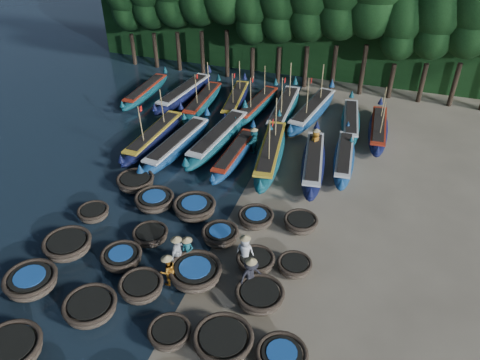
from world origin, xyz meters
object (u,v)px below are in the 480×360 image
(coracle_5, at_px, (31,281))
(coracle_23, at_px, (256,218))
(coracle_8, at_px, (223,341))
(coracle_24, at_px, (301,223))
(coracle_9, at_px, (281,357))
(fisherman_5, at_px, (254,140))
(long_boat_3, at_px, (177,144))
(long_boat_17, at_px, (378,129))
(long_boat_10, at_px, (184,93))
(long_boat_11, at_px, (203,101))
(coracle_18, at_px, (255,261))
(coracle_15, at_px, (94,213))
(long_boat_8, at_px, (344,158))
(long_boat_14, at_px, (284,109))
(coracle_21, at_px, (155,200))
(coracle_12, at_px, (141,287))
(coracle_20, at_px, (136,182))
(long_boat_12, at_px, (236,101))
(coracle_6, at_px, (90,307))
(coracle_11, at_px, (122,257))
(fisherman_2, at_px, (168,270))
(long_boat_6, at_px, (270,153))
(fisherman_6, at_px, (315,141))
(coracle_22, at_px, (195,208))
(long_boat_13, at_px, (257,105))
(long_boat_16, at_px, (351,121))
(coracle_19, at_px, (294,266))
(fisherman_3, at_px, (251,275))
(long_boat_2, at_px, (154,136))
(fisherman_0, at_px, (245,251))
(coracle_10, at_px, (68,245))
(long_boat_15, at_px, (312,110))
(coracle_7, at_px, (170,333))
(long_boat_4, at_px, (219,137))
(fisherman_4, at_px, (177,252))
(long_boat_7, at_px, (313,162))
(long_boat_9, at_px, (146,91))
(coracle_1, at_px, (11,349))
(coracle_13, at_px, (195,273))
(coracle_17, at_px, (220,235))
(long_boat_5, at_px, (235,154))
(coracle_16, at_px, (150,235))

(coracle_5, distance_m, coracle_23, 11.09)
(coracle_8, relative_size, coracle_24, 1.15)
(coracle_9, distance_m, fisherman_5, 15.69)
(long_boat_3, xyz_separation_m, long_boat_17, (12.21, 6.43, -0.07))
(long_boat_10, relative_size, long_boat_11, 1.11)
(coracle_18, height_order, long_boat_10, long_boat_10)
(long_boat_3, distance_m, long_boat_17, 13.80)
(coracle_15, height_order, long_boat_8, long_boat_8)
(coracle_15, height_order, long_boat_14, long_boat_14)
(coracle_21, relative_size, coracle_24, 1.19)
(coracle_12, bearing_deg, coracle_20, 120.90)
(long_boat_12, bearing_deg, long_boat_11, -166.71)
(coracle_6, bearing_deg, coracle_11, 95.44)
(coracle_23, bearing_deg, long_boat_11, 123.53)
(fisherman_2, bearing_deg, long_boat_6, -148.06)
(fisherman_2, bearing_deg, fisherman_6, -157.34)
(coracle_6, height_order, long_boat_6, long_boat_6)
(coracle_22, xyz_separation_m, long_boat_13, (-0.47, 13.00, 0.04))
(coracle_8, xyz_separation_m, coracle_18, (-0.11, 4.61, -0.05))
(long_boat_16, bearing_deg, coracle_19, -99.34)
(fisherman_2, bearing_deg, fisherman_3, 142.45)
(long_boat_2, xyz_separation_m, fisherman_2, (6.45, -11.12, 0.30))
(coracle_19, distance_m, long_boat_14, 15.86)
(long_boat_17, relative_size, fisherman_5, 4.04)
(long_boat_13, bearing_deg, fisherman_0, -67.76)
(coracle_10, bearing_deg, long_boat_15, 65.05)
(coracle_7, height_order, long_boat_4, long_boat_4)
(coracle_20, bearing_deg, coracle_11, -66.75)
(coracle_22, distance_m, coracle_23, 3.37)
(coracle_20, relative_size, coracle_22, 1.04)
(fisherman_4, bearing_deg, coracle_19, -71.67)
(long_boat_7, xyz_separation_m, long_boat_10, (-11.71, 6.74, 0.03))
(coracle_18, xyz_separation_m, long_boat_9, (-13.99, 15.41, 0.09))
(coracle_6, xyz_separation_m, long_boat_16, (8.08, 20.27, 0.08))
(long_boat_10, height_order, fisherman_3, fisherman_3)
(fisherman_2, bearing_deg, coracle_1, 2.33)
(long_boat_11, height_order, long_boat_12, long_boat_12)
(coracle_23, xyz_separation_m, long_boat_4, (-4.77, 7.01, 0.21))
(coracle_12, bearing_deg, coracle_23, 61.83)
(coracle_20, distance_m, coracle_24, 9.94)
(long_boat_7, distance_m, long_boat_16, 6.41)
(coracle_13, distance_m, coracle_19, 4.59)
(long_boat_2, xyz_separation_m, fisherman_5, (6.63, 1.15, 0.32))
(coracle_17, relative_size, coracle_18, 1.16)
(long_boat_6, height_order, fisherman_0, long_boat_6)
(long_boat_12, height_order, fisherman_6, long_boat_12)
(fisherman_5, bearing_deg, fisherman_2, 0.45)
(long_boat_5, bearing_deg, coracle_5, -108.67)
(coracle_16, height_order, long_boat_10, long_boat_10)
(fisherman_4, bearing_deg, long_boat_14, -0.02)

